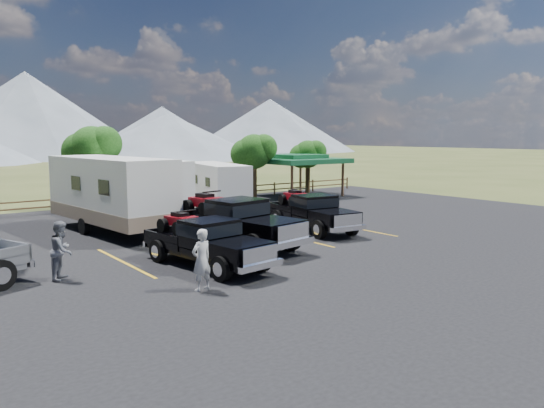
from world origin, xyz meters
TOP-DOWN VIEW (x-y plane):
  - ground at (0.00, 0.00)m, footprint 320.00×320.00m
  - asphalt_lot at (0.00, 3.00)m, footprint 44.00×34.00m
  - stall_lines at (0.00, 4.00)m, footprint 12.12×5.50m
  - tree_ne_a at (8.97, 17.01)m, footprint 3.11×2.92m
  - tree_ne_b at (14.98, 18.01)m, footprint 2.77×2.59m
  - tree_north at (-2.03, 19.02)m, footprint 3.46×3.24m
  - rail_fence at (2.00, 18.50)m, footprint 36.12×0.12m
  - pavilion at (13.00, 17.00)m, footprint 6.20×6.20m
  - rig_left at (-3.87, 1.73)m, footprint 2.57×5.89m
  - rig_center at (-1.24, 4.00)m, footprint 3.21×6.99m
  - rig_right at (3.90, 4.87)m, footprint 2.73×6.10m
  - trailer_left at (-4.10, 10.30)m, footprint 3.55×10.39m
  - trailer_center at (-1.21, 13.81)m, footprint 3.27×9.51m
  - trailer_right at (3.75, 13.69)m, footprint 3.47×8.38m
  - person_a at (-5.46, -0.80)m, footprint 0.76×0.57m
  - person_b at (-8.43, 3.03)m, footprint 1.14×1.18m

SIDE VIEW (x-z plane):
  - ground at x=0.00m, z-range 0.00..0.00m
  - asphalt_lot at x=0.00m, z-range 0.00..0.04m
  - stall_lines at x=0.00m, z-range 0.04..0.05m
  - rail_fence at x=2.00m, z-range 0.11..1.11m
  - rig_left at x=-3.87m, z-range 0.00..1.91m
  - person_a at x=-5.46m, z-range 0.04..1.92m
  - rig_right at x=3.90m, z-range 0.00..1.97m
  - person_b at x=-8.43m, z-range 0.04..1.95m
  - rig_center at x=-1.24m, z-range 0.00..2.25m
  - trailer_right at x=3.75m, z-range 0.11..3.01m
  - trailer_center at x=-1.21m, z-range 0.12..3.40m
  - trailer_left at x=-4.10m, z-range 0.12..3.71m
  - pavilion at x=13.00m, z-range 1.18..4.40m
  - tree_ne_b at x=14.98m, z-range 0.99..5.26m
  - tree_ne_a at x=8.97m, z-range 1.10..5.86m
  - tree_north at x=-2.03m, z-range 1.21..6.46m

